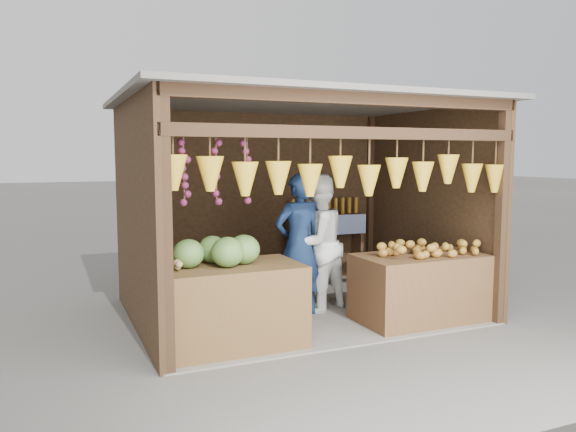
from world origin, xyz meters
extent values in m
plane|color=#514F49|center=(0.00, 0.00, 0.00)|extent=(80.00, 80.00, 0.00)
cube|color=slate|center=(0.00, 0.00, 0.01)|extent=(4.00, 3.00, 0.02)
cube|color=black|center=(0.00, 1.50, 1.30)|extent=(4.00, 0.06, 2.60)
cube|color=black|center=(-2.00, 0.00, 1.30)|extent=(0.06, 3.00, 2.60)
cube|color=black|center=(2.00, 0.00, 1.30)|extent=(0.06, 3.00, 2.60)
cube|color=#605B54|center=(0.00, 0.00, 2.63)|extent=(4.30, 3.30, 0.06)
cube|color=black|center=(-1.94, -1.44, 1.30)|extent=(0.11, 0.11, 2.60)
cube|color=black|center=(1.94, -1.44, 1.30)|extent=(0.11, 0.11, 2.60)
cube|color=black|center=(-1.94, 1.44, 1.30)|extent=(0.11, 0.11, 2.60)
cube|color=black|center=(1.94, 1.44, 1.30)|extent=(0.11, 0.11, 2.60)
cube|color=black|center=(0.00, -1.44, 2.20)|extent=(4.00, 0.12, 0.12)
cube|color=black|center=(0.00, -1.44, 2.54)|extent=(4.00, 0.12, 0.12)
cube|color=#382314|center=(1.05, 1.30, 1.05)|extent=(1.25, 0.30, 0.05)
cube|color=#382314|center=(0.47, 1.30, 0.53)|extent=(0.05, 0.28, 1.05)
cube|color=#382314|center=(1.64, 1.30, 0.53)|extent=(0.05, 0.28, 1.05)
cube|color=blue|center=(1.05, 1.14, 0.92)|extent=(1.25, 0.02, 0.30)
cube|color=#52361B|center=(-1.20, -0.97, 0.43)|extent=(1.44, 0.85, 0.86)
cube|color=#4B2E19|center=(1.16, -0.98, 0.40)|extent=(1.53, 0.85, 0.81)
cube|color=black|center=(-1.76, 0.02, 0.15)|extent=(0.31, 0.31, 0.29)
imported|color=#122346|center=(-0.09, -0.22, 0.89)|extent=(0.69, 0.50, 1.77)
imported|color=white|center=(0.21, -0.10, 0.87)|extent=(1.03, 0.92, 1.75)
imported|color=#532F21|center=(-1.76, 0.02, 0.83)|extent=(0.61, 0.60, 1.06)
camera|label=1|loc=(-2.89, -6.38, 1.97)|focal=35.00mm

